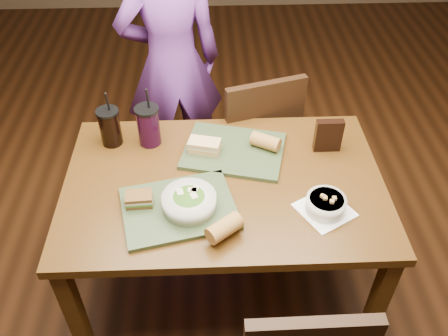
{
  "coord_description": "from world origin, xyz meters",
  "views": [
    {
      "loc": [
        -0.06,
        -1.4,
        2.08
      ],
      "look_at": [
        0.0,
        0.0,
        0.82
      ],
      "focal_mm": 38.0,
      "sensor_mm": 36.0,
      "label": 1
    }
  ],
  "objects_px": {
    "tray_near": "(179,208)",
    "chair_far": "(261,140)",
    "diner": "(172,64)",
    "soup_bowl": "(326,204)",
    "dining_table": "(224,196)",
    "sandwich_near": "(139,199)",
    "baguette_far": "(266,142)",
    "baguette_near": "(224,228)",
    "cup_berry": "(148,125)",
    "salad_bowl": "(189,201)",
    "tray_far": "(234,151)",
    "sandwich_far": "(204,146)",
    "cup_cola": "(110,127)",
    "chip_bag": "(328,136)"
  },
  "relations": [
    {
      "from": "diner",
      "to": "tray_near",
      "type": "distance_m",
      "value": 1.07
    },
    {
      "from": "baguette_far",
      "to": "cup_berry",
      "type": "xyz_separation_m",
      "value": [
        -0.5,
        0.08,
        0.04
      ]
    },
    {
      "from": "salad_bowl",
      "to": "baguette_near",
      "type": "xyz_separation_m",
      "value": [
        0.13,
        -0.14,
        -0.0
      ]
    },
    {
      "from": "chair_far",
      "to": "baguette_near",
      "type": "bearing_deg",
      "value": -104.92
    },
    {
      "from": "baguette_near",
      "to": "cup_berry",
      "type": "xyz_separation_m",
      "value": [
        -0.31,
        0.56,
        0.04
      ]
    },
    {
      "from": "tray_far",
      "to": "baguette_near",
      "type": "xyz_separation_m",
      "value": [
        -0.06,
        -0.47,
        0.04
      ]
    },
    {
      "from": "chair_far",
      "to": "tray_far",
      "type": "distance_m",
      "value": 0.48
    },
    {
      "from": "tray_far",
      "to": "baguette_near",
      "type": "bearing_deg",
      "value": -97.31
    },
    {
      "from": "salad_bowl",
      "to": "chip_bag",
      "type": "bearing_deg",
      "value": 30.07
    },
    {
      "from": "baguette_near",
      "to": "cup_cola",
      "type": "bearing_deg",
      "value": 129.95
    },
    {
      "from": "salad_bowl",
      "to": "soup_bowl",
      "type": "xyz_separation_m",
      "value": [
        0.51,
        -0.02,
        -0.02
      ]
    },
    {
      "from": "chair_far",
      "to": "sandwich_near",
      "type": "distance_m",
      "value": 0.92
    },
    {
      "from": "baguette_near",
      "to": "cup_berry",
      "type": "height_order",
      "value": "cup_berry"
    },
    {
      "from": "tray_near",
      "to": "cup_cola",
      "type": "distance_m",
      "value": 0.53
    },
    {
      "from": "tray_near",
      "to": "sandwich_near",
      "type": "height_order",
      "value": "sandwich_near"
    },
    {
      "from": "dining_table",
      "to": "diner",
      "type": "xyz_separation_m",
      "value": [
        -0.25,
        0.92,
        0.11
      ]
    },
    {
      "from": "salad_bowl",
      "to": "cup_berry",
      "type": "relative_size",
      "value": 0.72
    },
    {
      "from": "sandwich_near",
      "to": "chip_bag",
      "type": "height_order",
      "value": "chip_bag"
    },
    {
      "from": "dining_table",
      "to": "diner",
      "type": "height_order",
      "value": "diner"
    },
    {
      "from": "chair_far",
      "to": "salad_bowl",
      "type": "xyz_separation_m",
      "value": [
        -0.35,
        -0.72,
        0.29
      ]
    },
    {
      "from": "sandwich_far",
      "to": "baguette_far",
      "type": "distance_m",
      "value": 0.26
    },
    {
      "from": "dining_table",
      "to": "chip_bag",
      "type": "bearing_deg",
      "value": 21.92
    },
    {
      "from": "diner",
      "to": "chip_bag",
      "type": "xyz_separation_m",
      "value": [
        0.7,
        -0.73,
        0.05
      ]
    },
    {
      "from": "sandwich_far",
      "to": "cup_cola",
      "type": "bearing_deg",
      "value": 166.65
    },
    {
      "from": "diner",
      "to": "soup_bowl",
      "type": "bearing_deg",
      "value": 107.15
    },
    {
      "from": "sandwich_near",
      "to": "baguette_far",
      "type": "distance_m",
      "value": 0.6
    },
    {
      "from": "cup_berry",
      "to": "chip_bag",
      "type": "relative_size",
      "value": 1.86
    },
    {
      "from": "diner",
      "to": "tray_near",
      "type": "height_order",
      "value": "diner"
    },
    {
      "from": "baguette_near",
      "to": "tray_far",
      "type": "bearing_deg",
      "value": 82.69
    },
    {
      "from": "baguette_near",
      "to": "cup_berry",
      "type": "relative_size",
      "value": 0.47
    },
    {
      "from": "baguette_near",
      "to": "cup_cola",
      "type": "xyz_separation_m",
      "value": [
        -0.47,
        0.57,
        0.04
      ]
    },
    {
      "from": "dining_table",
      "to": "chair_far",
      "type": "xyz_separation_m",
      "value": [
        0.22,
        0.56,
        -0.15
      ]
    },
    {
      "from": "tray_near",
      "to": "chair_far",
      "type": "bearing_deg",
      "value": 61.04
    },
    {
      "from": "soup_bowl",
      "to": "cup_cola",
      "type": "bearing_deg",
      "value": 152.48
    },
    {
      "from": "cup_cola",
      "to": "soup_bowl",
      "type": "bearing_deg",
      "value": -27.52
    },
    {
      "from": "soup_bowl",
      "to": "sandwich_near",
      "type": "distance_m",
      "value": 0.71
    },
    {
      "from": "baguette_far",
      "to": "chair_far",
      "type": "bearing_deg",
      "value": 85.4
    },
    {
      "from": "diner",
      "to": "chip_bag",
      "type": "bearing_deg",
      "value": 121.25
    },
    {
      "from": "dining_table",
      "to": "cup_berry",
      "type": "height_order",
      "value": "cup_berry"
    },
    {
      "from": "diner",
      "to": "sandwich_far",
      "type": "bearing_deg",
      "value": 90.44
    },
    {
      "from": "diner",
      "to": "cup_cola",
      "type": "height_order",
      "value": "diner"
    },
    {
      "from": "chair_far",
      "to": "tray_far",
      "type": "relative_size",
      "value": 2.2
    },
    {
      "from": "tray_near",
      "to": "sandwich_near",
      "type": "relative_size",
      "value": 4.01
    },
    {
      "from": "chair_far",
      "to": "sandwich_near",
      "type": "bearing_deg",
      "value": -128.23
    },
    {
      "from": "soup_bowl",
      "to": "dining_table",
      "type": "bearing_deg",
      "value": 154.55
    },
    {
      "from": "tray_near",
      "to": "chip_bag",
      "type": "distance_m",
      "value": 0.72
    },
    {
      "from": "salad_bowl",
      "to": "sandwich_far",
      "type": "relative_size",
      "value": 1.38
    },
    {
      "from": "salad_bowl",
      "to": "cup_berry",
      "type": "distance_m",
      "value": 0.46
    },
    {
      "from": "tray_near",
      "to": "soup_bowl",
      "type": "bearing_deg",
      "value": -2.56
    },
    {
      "from": "tray_near",
      "to": "cup_berry",
      "type": "distance_m",
      "value": 0.45
    }
  ]
}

